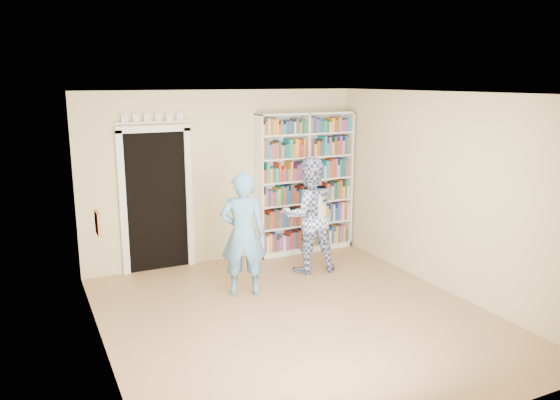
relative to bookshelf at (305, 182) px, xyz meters
name	(u,v)px	position (x,y,z in m)	size (l,w,h in m)	color
floor	(297,317)	(-1.35, -2.34, -1.18)	(5.00, 5.00, 0.00)	#A3774F
ceiling	(299,93)	(-1.35, -2.34, 1.52)	(5.00, 5.00, 0.00)	white
wall_back	(225,177)	(-1.35, 0.16, 0.17)	(4.50, 4.50, 0.00)	beige
wall_left	(99,233)	(-3.60, -2.34, 0.17)	(5.00, 5.00, 0.00)	beige
wall_right	(446,193)	(0.90, -2.34, 0.17)	(5.00, 5.00, 0.00)	beige
bookshelf	(305,182)	(0.00, 0.00, 0.00)	(1.69, 0.32, 2.33)	white
doorway	(156,194)	(-2.45, 0.13, 0.00)	(1.10, 0.08, 2.43)	black
wall_art	(98,223)	(-3.58, -2.14, 0.22)	(0.03, 0.25, 0.25)	brown
man_blue	(243,234)	(-1.66, -1.37, -0.34)	(0.61, 0.40, 1.68)	#558EBE
man_plaid	(309,215)	(-0.42, -0.93, -0.31)	(0.85, 0.66, 1.74)	#2F468F
paper_sheet	(322,207)	(-0.35, -1.18, -0.13)	(0.22, 0.01, 0.31)	white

